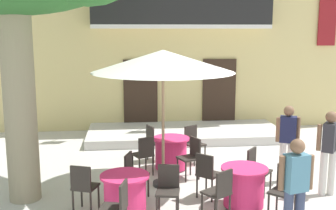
{
  "coord_description": "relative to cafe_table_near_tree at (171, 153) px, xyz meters",
  "views": [
    {
      "loc": [
        -1.61,
        -8.48,
        3.24
      ],
      "look_at": [
        -0.51,
        2.23,
        1.3
      ],
      "focal_mm": 44.68,
      "sensor_mm": 36.0,
      "label": 1
    }
  ],
  "objects": [
    {
      "name": "cafe_chair_middle_0",
      "position": [
        -1.19,
        -3.18,
        0.14
      ],
      "size": [
        0.49,
        0.49,
        0.91
      ],
      "color": "#2D2823",
      "rests_on": "ground"
    },
    {
      "name": "cafe_chair_near_tree_3",
      "position": [
        -0.65,
        -0.39,
        0.14
      ],
      "size": [
        0.53,
        0.53,
        0.91
      ],
      "color": "#2D2823",
      "rests_on": "ground"
    },
    {
      "name": "cafe_chair_near_tree_0",
      "position": [
        0.38,
        -0.65,
        0.14
      ],
      "size": [
        0.53,
        0.53,
        0.91
      ],
      "color": "#2D2823",
      "rests_on": "ground"
    },
    {
      "name": "cafe_chair_near_tree_2",
      "position": [
        -0.36,
        0.66,
        0.14
      ],
      "size": [
        0.52,
        0.52,
        0.91
      ],
      "color": "#2D2823",
      "rests_on": "ground"
    },
    {
      "name": "cafe_table_near_tree",
      "position": [
        0.0,
        0.0,
        0.0
      ],
      "size": [
        0.86,
        0.86,
        0.76
      ],
      "color": "#E52D66",
      "rests_on": "ground"
    },
    {
      "name": "pedestrian_by_tree",
      "position": [
        2.91,
        -1.87,
        0.57
      ],
      "size": [
        0.53,
        0.4,
        1.69
      ],
      "color": "silver",
      "rests_on": "ground"
    },
    {
      "name": "pedestrian_mid_plaza",
      "position": [
        1.45,
        -3.74,
        0.56
      ],
      "size": [
        0.53,
        0.3,
        1.68
      ],
      "color": "#384260",
      "rests_on": "ground"
    },
    {
      "name": "cafe_chair_middle_3",
      "position": [
        -1.8,
        -2.25,
        0.14
      ],
      "size": [
        0.51,
        0.51,
        0.91
      ],
      "color": "#2D2823",
      "rests_on": "ground"
    },
    {
      "name": "cafe_chair_front_1",
      "position": [
        0.51,
        -1.8,
        0.14
      ],
      "size": [
        0.57,
        0.57,
        0.91
      ],
      "color": "#2D2823",
      "rests_on": "ground"
    },
    {
      "name": "cafe_chair_front_0",
      "position": [
        1.53,
        -1.64,
        0.14
      ],
      "size": [
        0.56,
        0.56,
        0.91
      ],
      "color": "#2D2823",
      "rests_on": "ground"
    },
    {
      "name": "cafe_chair_front_2",
      "position": [
        0.53,
        -2.75,
        0.14
      ],
      "size": [
        0.56,
        0.56,
        0.91
      ],
      "color": "#2D2823",
      "rests_on": "ground"
    },
    {
      "name": "cafe_table_front",
      "position": [
        1.11,
        -2.26,
        0.0
      ],
      "size": [
        0.86,
        0.86,
        0.76
      ],
      "color": "#E52D66",
      "rests_on": "ground"
    },
    {
      "name": "pedestrian_near_entrance",
      "position": [
        2.38,
        -1.07,
        0.55
      ],
      "size": [
        0.53,
        0.34,
        1.67
      ],
      "color": "silver",
      "rests_on": "ground"
    },
    {
      "name": "cafe_chair_near_tree_1",
      "position": [
        0.6,
        0.45,
        0.14
      ],
      "size": [
        0.55,
        0.55,
        0.91
      ],
      "color": "#2D2823",
      "rests_on": "ground"
    },
    {
      "name": "cafe_chair_middle_1",
      "position": [
        -0.32,
        -2.51,
        0.14
      ],
      "size": [
        0.47,
        0.47,
        0.91
      ],
      "color": "#2D2823",
      "rests_on": "ground"
    },
    {
      "name": "cafe_chair_front_3",
      "position": [
        1.69,
        -2.74,
        0.14
      ],
      "size": [
        0.57,
        0.57,
        0.91
      ],
      "color": "#2D2823",
      "rests_on": "ground"
    },
    {
      "name": "entrance_step_platform",
      "position": [
        0.74,
        2.91,
        -0.27
      ],
      "size": [
        5.86,
        2.35,
        0.25
      ],
      "primitive_type": "cube",
      "color": "silver",
      "rests_on": "ground"
    },
    {
      "name": "cafe_umbrella",
      "position": [
        -0.28,
        -1.03,
        2.22
      ],
      "size": [
        2.9,
        2.9,
        2.85
      ],
      "color": "#997A56",
      "rests_on": "ground"
    },
    {
      "name": "ground_plane",
      "position": [
        0.58,
        -0.92,
        -0.39
      ],
      "size": [
        120.0,
        120.0,
        0.0
      ],
      "primitive_type": "plane",
      "color": "beige"
    },
    {
      "name": "cafe_chair_middle_2",
      "position": [
        -0.91,
        -1.7,
        0.14
      ],
      "size": [
        0.51,
        0.51,
        0.91
      ],
      "color": "#2D2823",
      "rests_on": "ground"
    },
    {
      "name": "building_facade",
      "position": [
        0.75,
        6.07,
        3.36
      ],
      "size": [
        13.0,
        5.09,
        7.5
      ],
      "color": "#DBC67F",
      "rests_on": "ground"
    },
    {
      "name": "cafe_table_middle",
      "position": [
        -1.07,
        -2.44,
        0.0
      ],
      "size": [
        0.86,
        0.86,
        0.76
      ],
      "color": "#E52D66",
      "rests_on": "ground"
    }
  ]
}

